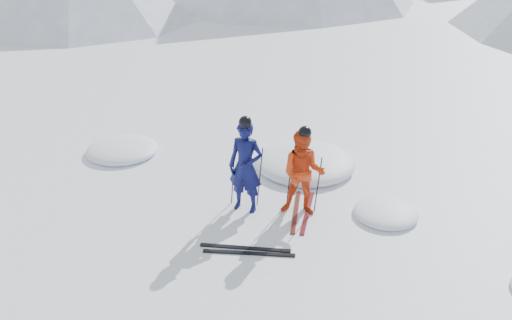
# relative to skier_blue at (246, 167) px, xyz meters

# --- Properties ---
(ground) EXTENTS (160.00, 160.00, 0.00)m
(ground) POSITION_rel_skier_blue_xyz_m (1.68, -0.39, -0.99)
(ground) COLOR white
(ground) RESTS_ON ground
(skier_blue) EXTENTS (0.80, 0.60, 1.97)m
(skier_blue) POSITION_rel_skier_blue_xyz_m (0.00, 0.00, 0.00)
(skier_blue) COLOR #0B0E44
(skier_blue) RESTS_ON ground
(skier_red) EXTENTS (0.89, 0.69, 1.82)m
(skier_red) POSITION_rel_skier_blue_xyz_m (1.16, 0.05, -0.07)
(skier_red) COLOR red
(skier_red) RESTS_ON ground
(pole_blue_left) EXTENTS (0.13, 0.09, 1.31)m
(pole_blue_left) POSITION_rel_skier_blue_xyz_m (-0.30, 0.15, -0.33)
(pole_blue_left) COLOR black
(pole_blue_left) RESTS_ON ground
(pole_blue_right) EXTENTS (0.13, 0.08, 1.31)m
(pole_blue_right) POSITION_rel_skier_blue_xyz_m (0.25, 0.25, -0.33)
(pole_blue_right) COLOR black
(pole_blue_right) RESTS_ON ground
(pole_red_left) EXTENTS (0.12, 0.10, 1.21)m
(pole_red_left) POSITION_rel_skier_blue_xyz_m (0.86, 0.30, -0.38)
(pole_red_left) COLOR black
(pole_red_left) RESTS_ON ground
(pole_red_right) EXTENTS (0.12, 0.09, 1.21)m
(pole_red_right) POSITION_rel_skier_blue_xyz_m (1.46, 0.20, -0.38)
(pole_red_right) COLOR black
(pole_red_right) RESTS_ON ground
(ski_worn_left) EXTENTS (0.15, 1.70, 0.03)m
(ski_worn_left) POSITION_rel_skier_blue_xyz_m (1.04, 0.05, -0.97)
(ski_worn_left) COLOR black
(ski_worn_left) RESTS_ON ground
(ski_worn_right) EXTENTS (0.14, 1.70, 0.03)m
(ski_worn_right) POSITION_rel_skier_blue_xyz_m (1.28, 0.05, -0.97)
(ski_worn_right) COLOR black
(ski_worn_right) RESTS_ON ground
(ski_loose_a) EXTENTS (1.70, 0.18, 0.03)m
(ski_loose_a) POSITION_rel_skier_blue_xyz_m (0.26, -1.42, -0.97)
(ski_loose_a) COLOR black
(ski_loose_a) RESTS_ON ground
(ski_loose_b) EXTENTS (1.70, 0.24, 0.03)m
(ski_loose_b) POSITION_rel_skier_blue_xyz_m (0.36, -1.57, -0.97)
(ski_loose_b) COLOR black
(ski_loose_b) RESTS_ON ground
(snow_lumps) EXTENTS (10.43, 5.69, 0.53)m
(snow_lumps) POSITION_rel_skier_blue_xyz_m (0.24, 1.82, -0.99)
(snow_lumps) COLOR white
(snow_lumps) RESTS_ON ground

